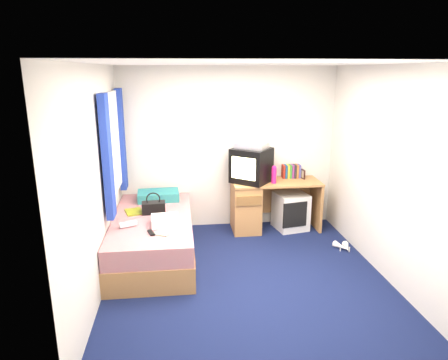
{
  "coord_description": "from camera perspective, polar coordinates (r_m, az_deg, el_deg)",
  "views": [
    {
      "loc": [
        -0.74,
        -4.13,
        2.33
      ],
      "look_at": [
        -0.18,
        0.7,
        0.99
      ],
      "focal_mm": 32.0,
      "sensor_mm": 36.0,
      "label": 1
    }
  ],
  "objects": [
    {
      "name": "vcr",
      "position": [
        5.76,
        3.99,
        4.93
      ],
      "size": [
        0.53,
        0.5,
        0.08
      ],
      "primitive_type": "cube",
      "rotation": [
        0.0,
        0.0,
        -0.59
      ],
      "color": "silver",
      "rests_on": "crt_tv"
    },
    {
      "name": "bed",
      "position": [
        5.26,
        -10.06,
        -7.95
      ],
      "size": [
        1.01,
        2.0,
        0.54
      ],
      "color": "#B8834C",
      "rests_on": "ground"
    },
    {
      "name": "water_bottle",
      "position": [
        4.88,
        -13.57,
        -6.18
      ],
      "size": [
        0.21,
        0.14,
        0.07
      ],
      "primitive_type": "cylinder",
      "rotation": [
        0.0,
        1.57,
        0.41
      ],
      "color": "white",
      "rests_on": "bed"
    },
    {
      "name": "book_row",
      "position": [
        6.15,
        9.56,
        1.24
      ],
      "size": [
        0.27,
        0.13,
        0.2
      ],
      "color": "maroon",
      "rests_on": "desk"
    },
    {
      "name": "white_heels",
      "position": [
        5.67,
        16.73,
        -9.14
      ],
      "size": [
        0.22,
        0.27,
        0.09
      ],
      "color": "white",
      "rests_on": "ground"
    },
    {
      "name": "window_assembly",
      "position": [
        5.18,
        -15.5,
        4.66
      ],
      "size": [
        0.11,
        1.42,
        1.4
      ],
      "color": "silver",
      "rests_on": "room_shell"
    },
    {
      "name": "towel",
      "position": [
        4.87,
        -8.44,
        -5.73
      ],
      "size": [
        0.34,
        0.29,
        0.11
      ],
      "primitive_type": "cube",
      "rotation": [
        0.0,
        0.0,
        0.07
      ],
      "color": "white",
      "rests_on": "bed"
    },
    {
      "name": "pink_water_bottle",
      "position": [
        5.81,
        7.14,
        0.66
      ],
      "size": [
        0.09,
        0.09,
        0.23
      ],
      "primitive_type": "cylinder",
      "rotation": [
        0.0,
        0.0,
        0.32
      ],
      "color": "#CD1C75",
      "rests_on": "desk"
    },
    {
      "name": "crt_tv",
      "position": [
        5.82,
        3.91,
        2.11
      ],
      "size": [
        0.68,
        0.67,
        0.5
      ],
      "rotation": [
        0.0,
        0.0,
        -0.67
      ],
      "color": "black",
      "rests_on": "desk"
    },
    {
      "name": "room_shell",
      "position": [
        4.29,
        3.49,
        3.5
      ],
      "size": [
        3.4,
        3.4,
        3.4
      ],
      "color": "white",
      "rests_on": "ground"
    },
    {
      "name": "storage_cube",
      "position": [
        6.14,
        9.49,
        -4.38
      ],
      "size": [
        0.52,
        0.52,
        0.55
      ],
      "primitive_type": "cube",
      "rotation": [
        0.0,
        0.0,
        0.2
      ],
      "color": "silver",
      "rests_on": "ground"
    },
    {
      "name": "remote_control",
      "position": [
        4.65,
        -10.38,
        -7.42
      ],
      "size": [
        0.1,
        0.17,
        0.02
      ],
      "primitive_type": "cube",
      "rotation": [
        0.0,
        0.0,
        0.32
      ],
      "color": "black",
      "rests_on": "bed"
    },
    {
      "name": "ground",
      "position": [
        4.8,
        3.21,
        -13.7
      ],
      "size": [
        3.4,
        3.4,
        0.0
      ],
      "primitive_type": "plane",
      "color": "#0C1438",
      "rests_on": "ground"
    },
    {
      "name": "picture_frame",
      "position": [
        6.14,
        11.24,
        0.83
      ],
      "size": [
        0.03,
        0.12,
        0.14
      ],
      "primitive_type": "cube",
      "rotation": [
        0.0,
        0.0,
        0.08
      ],
      "color": "black",
      "rests_on": "desk"
    },
    {
      "name": "colour_swatch_fan",
      "position": [
        4.6,
        -9.27,
        -7.67
      ],
      "size": [
        0.22,
        0.15,
        0.01
      ],
      "primitive_type": "cube",
      "rotation": [
        0.0,
        0.0,
        -0.44
      ],
      "color": "gold",
      "rests_on": "bed"
    },
    {
      "name": "handbag",
      "position": [
        5.26,
        -10.03,
        -3.83
      ],
      "size": [
        0.31,
        0.18,
        0.28
      ],
      "rotation": [
        0.0,
        0.0,
        0.06
      ],
      "color": "black",
      "rests_on": "bed"
    },
    {
      "name": "magazine",
      "position": [
        5.36,
        -12.71,
        -4.45
      ],
      "size": [
        0.28,
        0.33,
        0.01
      ],
      "primitive_type": "cube",
      "rotation": [
        0.0,
        0.0,
        0.3
      ],
      "color": "#EAF71B",
      "rests_on": "bed"
    },
    {
      "name": "aerosol_can",
      "position": [
        5.97,
        6.28,
        0.86
      ],
      "size": [
        0.06,
        0.06,
        0.19
      ],
      "primitive_type": "cylinder",
      "rotation": [
        0.0,
        0.0,
        -0.14
      ],
      "color": "silver",
      "rests_on": "desk"
    },
    {
      "name": "desk",
      "position": [
        6.0,
        4.76,
        -3.38
      ],
      "size": [
        1.3,
        0.55,
        0.75
      ],
      "color": "#B8834C",
      "rests_on": "ground"
    },
    {
      "name": "pillow",
      "position": [
        5.79,
        -9.35,
        -2.21
      ],
      "size": [
        0.6,
        0.4,
        0.13
      ],
      "primitive_type": "cube",
      "rotation": [
        0.0,
        0.0,
        0.06
      ],
      "color": "#174C98",
      "rests_on": "bed"
    }
  ]
}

